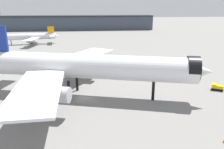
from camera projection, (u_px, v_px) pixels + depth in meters
The scene contains 7 objects.
ground at pixel (85, 98), 60.26m from camera, with size 900.00×900.00×0.00m, color slate.
airliner_near_gate at pixel (81, 67), 59.97m from camera, with size 65.31×58.11×18.67m.
airliner_far_taxiway at pixel (29, 37), 144.98m from camera, with size 38.75×35.19×11.08m.
terminal_building at pixel (60, 23), 231.33m from camera, with size 189.31×26.88×29.89m.
baggage_tug_wing at pixel (217, 87), 65.80m from camera, with size 3.56×3.17×1.85m.
baggage_cart_trailing at pixel (168, 67), 87.08m from camera, with size 2.61×2.24×1.82m.
traffic_cone_wingtip at pixel (224, 141), 40.57m from camera, with size 0.50×0.50×0.62m, color #F2600C.
Camera 1 is at (-1.07, -56.26, 23.64)m, focal length 36.00 mm.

